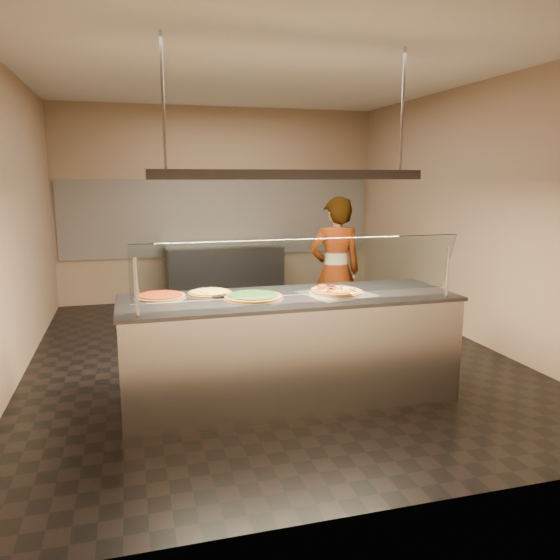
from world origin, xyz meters
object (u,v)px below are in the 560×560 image
object	(u,v)px
perforated_tray	(337,293)
heat_lamp_housing	(290,175)
sneeze_guard	(302,268)
pizza_cheese	(210,293)
half_pizza_pepperoni	(325,291)
half_pizza_sausage	(348,290)
prep_table	(225,274)
worker	(335,272)
serving_counter	(289,348)
pizza_spinach	(253,297)
pizza_tomato	(160,296)
pizza_spatula	(210,294)

from	to	relation	value
perforated_tray	heat_lamp_housing	bearing A→B (deg)	174.64
sneeze_guard	pizza_cheese	world-z (taller)	sneeze_guard
perforated_tray	half_pizza_pepperoni	size ratio (longest dim) A/B	1.34
half_pizza_sausage	prep_table	bearing A→B (deg)	96.49
half_pizza_sausage	pizza_cheese	xyz separation A→B (m)	(-1.17, 0.28, -0.01)
pizza_cheese	prep_table	distance (m)	3.67
half_pizza_pepperoni	worker	size ratio (longest dim) A/B	0.28
pizza_cheese	serving_counter	bearing A→B (deg)	-20.48
pizza_spinach	pizza_cheese	xyz separation A→B (m)	(-0.33, 0.26, -0.00)
half_pizza_sausage	worker	xyz separation A→B (m)	(0.45, 1.47, -0.10)
perforated_tray	pizza_tomato	distance (m)	1.51
pizza_cheese	pizza_tomato	world-z (taller)	same
heat_lamp_housing	prep_table	bearing A→B (deg)	88.71
half_pizza_pepperoni	heat_lamp_housing	bearing A→B (deg)	172.97
sneeze_guard	perforated_tray	bearing A→B (deg)	36.05
serving_counter	heat_lamp_housing	distance (m)	1.48
pizza_tomato	prep_table	distance (m)	3.80
sneeze_guard	perforated_tray	size ratio (longest dim) A/B	4.04
perforated_tray	pizza_spinach	bearing A→B (deg)	178.06
half_pizza_sausage	pizza_tomato	bearing A→B (deg)	170.76
half_pizza_sausage	perforated_tray	bearing A→B (deg)	-179.90
pizza_spatula	prep_table	size ratio (longest dim) A/B	0.13
serving_counter	perforated_tray	xyz separation A→B (m)	(0.42, -0.04, 0.47)
pizza_cheese	pizza_spatula	distance (m)	0.11
serving_counter	perforated_tray	size ratio (longest dim) A/B	4.41
serving_counter	half_pizza_sausage	size ratio (longest dim) A/B	5.90
half_pizza_sausage	worker	size ratio (longest dim) A/B	0.28
sneeze_guard	serving_counter	bearing A→B (deg)	90.00
prep_table	sneeze_guard	bearing A→B (deg)	-91.18
pizza_cheese	pizza_tomato	size ratio (longest dim) A/B	0.91
perforated_tray	sneeze_guard	bearing A→B (deg)	-143.95
pizza_tomato	heat_lamp_housing	world-z (taller)	heat_lamp_housing
pizza_spatula	heat_lamp_housing	bearing A→B (deg)	-11.20
half_pizza_sausage	worker	bearing A→B (deg)	72.97
perforated_tray	pizza_spatula	size ratio (longest dim) A/B	2.89
perforated_tray	worker	xyz separation A→B (m)	(0.56, 1.47, -0.08)
pizza_cheese	heat_lamp_housing	distance (m)	1.22
worker	heat_lamp_housing	bearing A→B (deg)	57.25
perforated_tray	worker	world-z (taller)	worker
pizza_tomato	worker	world-z (taller)	worker
sneeze_guard	pizza_spatula	size ratio (longest dim) A/B	11.67
worker	half_pizza_pepperoni	bearing A→B (deg)	67.15
half_pizza_pepperoni	pizza_cheese	size ratio (longest dim) A/B	1.20
half_pizza_pepperoni	heat_lamp_housing	xyz separation A→B (m)	(-0.31, 0.04, 0.99)
perforated_tray	half_pizza_sausage	bearing A→B (deg)	0.10
half_pizza_pepperoni	half_pizza_sausage	world-z (taller)	half_pizza_pepperoni
pizza_spinach	prep_table	distance (m)	3.88
pizza_spinach	pizza_spatula	distance (m)	0.37
pizza_spinach	worker	xyz separation A→B (m)	(1.29, 1.45, -0.09)
pizza_spinach	worker	distance (m)	1.94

